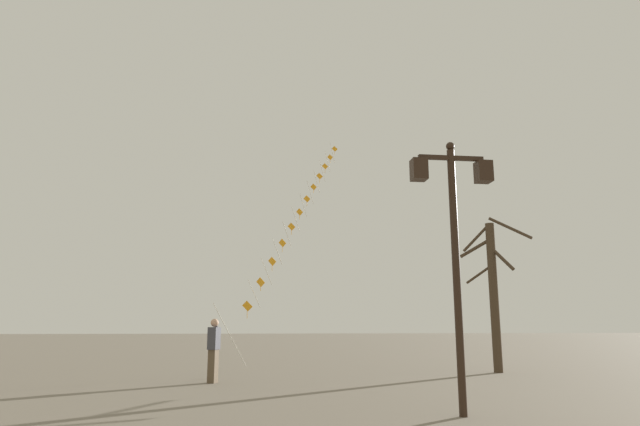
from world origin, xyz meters
TOP-DOWN VIEW (x-y plane):
  - ground_plane at (0.00, 20.00)m, footprint 160.00×160.00m
  - twin_lantern_lamp_post at (3.45, 8.26)m, footprint 1.53×0.28m
  - kite_train at (1.86, 23.83)m, footprint 6.26×15.44m
  - kite_flyer at (-1.19, 14.48)m, footprint 0.35×0.63m
  - bare_tree at (7.93, 16.63)m, footprint 2.04×1.80m

SIDE VIEW (x-z plane):
  - ground_plane at x=0.00m, z-range 0.00..0.00m
  - kite_flyer at x=-1.19m, z-range 0.05..1.76m
  - bare_tree at x=7.93m, z-range 0.10..5.32m
  - twin_lantern_lamp_post at x=3.45m, z-range 0.95..5.87m
  - kite_train at x=1.86m, z-range 0.32..12.76m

